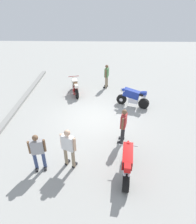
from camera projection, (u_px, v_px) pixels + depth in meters
The scene contains 9 objects.
ground_plane at pixel (95, 118), 10.55m from camera, with size 40.00×40.00×0.00m, color #9E9E99.
curb_edge at pixel (10, 116), 10.62m from camera, with size 14.00×0.30×0.15m, color gray.
motorcycle_red_sportbike at pixel (127, 162), 6.99m from camera, with size 1.96×0.70×1.14m.
motorcycle_cream_vintage at pixel (75, 87), 12.88m from camera, with size 1.92×0.81×1.07m.
motorcycle_blue_sportbike at pixel (133, 97), 11.40m from camera, with size 0.98×1.88×1.14m.
person_in_white_shirt at pixel (68, 146), 7.13m from camera, with size 0.46×0.64×1.71m.
person_in_green_shirt at pixel (107, 75), 13.55m from camera, with size 0.64×0.40×1.65m.
person_in_gray_shirt at pixel (38, 151), 7.07m from camera, with size 0.39×0.63×1.58m.
person_in_red_shirt at pixel (123, 124), 8.40m from camera, with size 0.65×0.40×1.67m.
Camera 1 is at (-8.84, -0.42, 5.75)m, focal length 31.26 mm.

